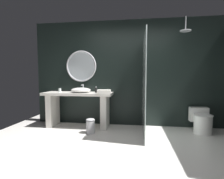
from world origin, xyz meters
The scene contains 12 objects.
ground_plane centered at (0.00, 0.00, 0.00)m, with size 5.76×5.76×0.00m, color silver.
back_wall_panel centered at (0.00, 1.90, 1.30)m, with size 4.80×0.10×2.60m, color black.
vanity_counter centered at (-1.20, 1.55, 0.54)m, with size 1.66×0.56×0.84m.
vessel_sink centered at (-1.12, 1.52, 0.90)m, with size 0.47×0.39×0.19m.
tumbler_cup centered at (-1.67, 1.57, 0.89)m, with size 0.07×0.07×0.09m, color silver.
soap_dispenser centered at (-0.76, 1.58, 0.91)m, with size 0.06×0.06×0.15m.
round_wall_mirror centered at (-1.20, 1.81, 1.48)m, with size 0.79×0.04×0.79m.
shower_glass_panel centered at (0.35, 1.21, 1.05)m, with size 0.02×1.28×2.10m, color silver.
rain_shower_head centered at (1.22, 1.50, 2.22)m, with size 0.23×0.23×0.31m.
toilet centered at (1.62, 1.50, 0.25)m, with size 0.39×0.57×0.52m.
waste_bin centered at (-0.78, 1.12, 0.16)m, with size 0.19×0.19×0.32m.
folded_hand_towel centered at (-0.53, 1.37, 0.88)m, with size 0.30×0.19×0.08m, color silver.
Camera 1 is at (0.18, -2.40, 1.24)m, focal length 27.36 mm.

